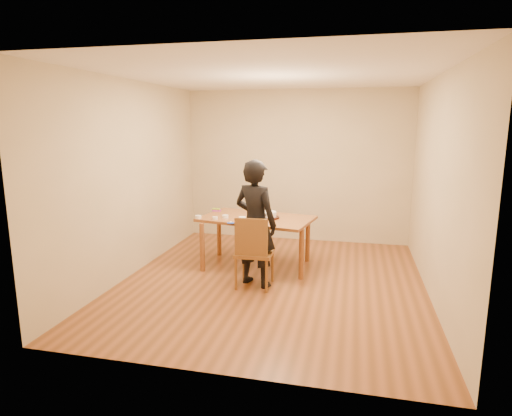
% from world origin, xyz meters
% --- Properties ---
extents(room_shell, '(4.00, 4.50, 2.70)m').
position_xyz_m(room_shell, '(0.00, 0.34, 1.35)').
color(room_shell, brown).
rests_on(room_shell, ground).
extents(dining_table, '(1.74, 1.22, 0.04)m').
position_xyz_m(dining_table, '(-0.35, 0.59, 0.73)').
color(dining_table, brown).
rests_on(dining_table, floor).
extents(dining_chair, '(0.48, 0.48, 0.04)m').
position_xyz_m(dining_chair, '(-0.20, -0.19, 0.45)').
color(dining_chair, brown).
rests_on(dining_chair, floor).
extents(cake_plate, '(0.29, 0.29, 0.02)m').
position_xyz_m(cake_plate, '(-0.16, 0.58, 0.76)').
color(cake_plate, red).
rests_on(cake_plate, dining_table).
extents(cake, '(0.21, 0.21, 0.07)m').
position_xyz_m(cake, '(-0.16, 0.58, 0.80)').
color(cake, white).
rests_on(cake, cake_plate).
extents(frosting_dome, '(0.20, 0.20, 0.03)m').
position_xyz_m(frosting_dome, '(-0.16, 0.58, 0.85)').
color(frosting_dome, white).
rests_on(frosting_dome, cake).
extents(frosting_tub, '(0.10, 0.10, 0.09)m').
position_xyz_m(frosting_tub, '(-0.46, 0.19, 0.79)').
color(frosting_tub, white).
rests_on(frosting_tub, dining_table).
extents(frosting_lid, '(0.10, 0.10, 0.01)m').
position_xyz_m(frosting_lid, '(-0.62, 0.14, 0.75)').
color(frosting_lid, '#1B3BB1').
rests_on(frosting_lid, dining_table).
extents(frosting_dollop, '(0.04, 0.04, 0.02)m').
position_xyz_m(frosting_dollop, '(-0.62, 0.14, 0.77)').
color(frosting_dollop, white).
rests_on(frosting_dollop, frosting_lid).
extents(ramekin_green, '(0.08, 0.08, 0.04)m').
position_xyz_m(ramekin_green, '(-0.90, 0.32, 0.77)').
color(ramekin_green, white).
rests_on(ramekin_green, dining_table).
extents(ramekin_yellow, '(0.09, 0.09, 0.04)m').
position_xyz_m(ramekin_yellow, '(-0.79, 0.45, 0.77)').
color(ramekin_yellow, white).
rests_on(ramekin_yellow, dining_table).
extents(ramekin_multi, '(0.09, 0.09, 0.04)m').
position_xyz_m(ramekin_multi, '(-1.17, 0.33, 0.77)').
color(ramekin_multi, white).
rests_on(ramekin_multi, dining_table).
extents(candy_box_pink, '(0.15, 0.09, 0.02)m').
position_xyz_m(candy_box_pink, '(-1.07, 0.90, 0.76)').
color(candy_box_pink, '#C42E97').
rests_on(candy_box_pink, dining_table).
extents(candy_box_green, '(0.13, 0.07, 0.02)m').
position_xyz_m(candy_box_green, '(-1.08, 0.90, 0.78)').
color(candy_box_green, green).
rests_on(candy_box_green, candy_box_pink).
extents(spatula, '(0.14, 0.03, 0.01)m').
position_xyz_m(spatula, '(-0.49, 0.09, 0.75)').
color(spatula, black).
rests_on(spatula, dining_table).
extents(person, '(0.71, 0.59, 1.67)m').
position_xyz_m(person, '(-0.20, -0.14, 0.83)').
color(person, black).
rests_on(person, floor).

